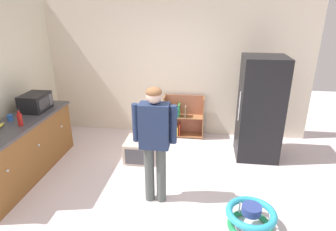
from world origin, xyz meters
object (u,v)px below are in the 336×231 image
(ketchup_bottle, at_px, (20,119))
(bookshelf, at_px, (181,119))
(pet_carrier, at_px, (138,149))
(microwave, at_px, (35,102))
(standing_person, at_px, (155,136))
(blue_cup, at_px, (10,118))
(refrigerator, at_px, (260,109))
(banana_bunch, at_px, (0,125))
(baby_walker, at_px, (251,217))
(kitchen_counter, at_px, (21,150))

(ketchup_bottle, bearing_deg, bookshelf, 41.08)
(pet_carrier, relative_size, microwave, 1.15)
(bookshelf, distance_m, standing_person, 2.24)
(ketchup_bottle, distance_m, blue_cup, 0.32)
(refrigerator, height_order, banana_bunch, refrigerator)
(baby_walker, bearing_deg, bookshelf, 112.69)
(refrigerator, relative_size, microwave, 3.71)
(pet_carrier, bearing_deg, baby_walker, -40.71)
(refrigerator, height_order, standing_person, refrigerator)
(bookshelf, height_order, baby_walker, bookshelf)
(banana_bunch, xyz_separation_m, ketchup_bottle, (0.26, 0.08, 0.07))
(kitchen_counter, distance_m, standing_person, 2.24)
(kitchen_counter, height_order, baby_walker, kitchen_counter)
(kitchen_counter, distance_m, bookshelf, 2.95)
(kitchen_counter, bearing_deg, bookshelf, 38.28)
(pet_carrier, bearing_deg, ketchup_bottle, -151.32)
(bookshelf, distance_m, pet_carrier, 1.27)
(microwave, relative_size, ketchup_bottle, 1.95)
(bookshelf, bearing_deg, pet_carrier, -121.66)
(standing_person, distance_m, baby_walker, 1.52)
(microwave, xyz_separation_m, ketchup_bottle, (0.14, -0.65, -0.04))
(refrigerator, distance_m, bookshelf, 1.63)
(refrigerator, relative_size, pet_carrier, 3.22)
(microwave, bearing_deg, blue_cup, -105.28)
(microwave, relative_size, banana_bunch, 3.08)
(kitchen_counter, distance_m, banana_bunch, 0.51)
(refrigerator, bearing_deg, kitchen_counter, -162.63)
(standing_person, bearing_deg, bookshelf, 85.80)
(refrigerator, xyz_separation_m, bookshelf, (-1.40, 0.67, -0.51))
(ketchup_bottle, bearing_deg, kitchen_counter, 153.61)
(kitchen_counter, distance_m, baby_walker, 3.47)
(banana_bunch, bearing_deg, microwave, 80.71)
(baby_walker, bearing_deg, banana_bunch, 170.72)
(microwave, distance_m, blue_cup, 0.52)
(banana_bunch, bearing_deg, kitchen_counter, 50.93)
(standing_person, distance_m, ketchup_bottle, 2.04)
(bookshelf, relative_size, standing_person, 0.52)
(refrigerator, distance_m, banana_bunch, 4.06)
(pet_carrier, xyz_separation_m, ketchup_bottle, (-1.52, -0.83, 0.82))
(bookshelf, bearing_deg, standing_person, -94.20)
(kitchen_counter, height_order, pet_carrier, kitchen_counter)
(kitchen_counter, bearing_deg, refrigerator, 17.37)
(baby_walker, distance_m, banana_bunch, 3.63)
(banana_bunch, xyz_separation_m, blue_cup, (-0.01, 0.24, 0.02))
(refrigerator, bearing_deg, banana_bunch, -161.13)
(baby_walker, height_order, blue_cup, blue_cup)
(pet_carrier, relative_size, banana_bunch, 3.54)
(banana_bunch, distance_m, ketchup_bottle, 0.28)
(baby_walker, xyz_separation_m, microwave, (-3.39, 1.30, 0.88))
(refrigerator, relative_size, blue_cup, 18.74)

